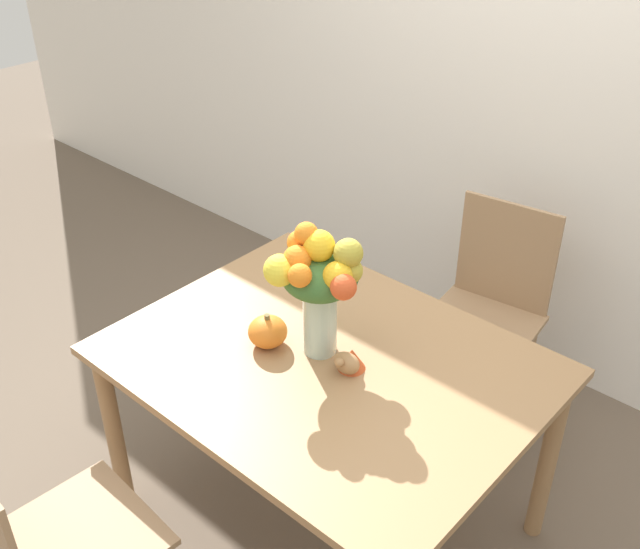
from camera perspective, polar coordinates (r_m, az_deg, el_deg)
The scene contains 7 objects.
ground_plane at distance 2.89m, azimuth 0.47°, elevation -17.88°, with size 12.00×12.00×0.00m, color brown.
wall_back at distance 3.13m, azimuth 17.75°, elevation 14.65°, with size 8.00×0.06×2.70m.
dining_table at distance 2.43m, azimuth 0.54°, elevation -8.03°, with size 1.31×1.02×0.74m.
flower_vase at distance 2.24m, azimuth -0.01°, elevation -0.43°, with size 0.29×0.32×0.45m.
pumpkin at distance 2.40m, azimuth -4.01°, elevation -4.36°, with size 0.13×0.13×0.12m.
turkey_figurine at distance 2.31m, azimuth 2.27°, elevation -6.57°, with size 0.09×0.12×0.07m.
dining_chair_near_window at distance 3.08m, azimuth 12.61°, elevation -2.92°, with size 0.47×0.47×0.93m.
Camera 1 is at (1.22, -1.40, 2.22)m, focal length 42.00 mm.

